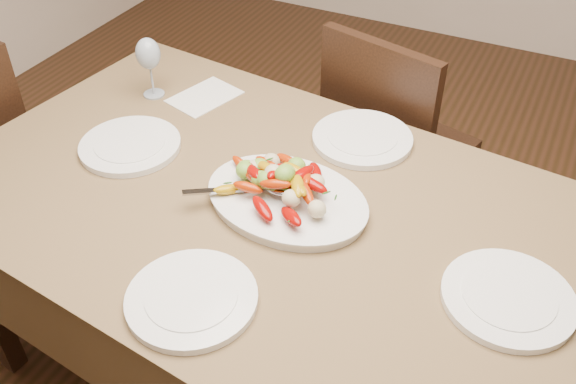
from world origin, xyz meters
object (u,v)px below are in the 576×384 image
(plate_right, at_px, (508,298))
(wine_glass, at_px, (150,66))
(chair_far, at_px, (400,147))
(plate_far, at_px, (362,139))
(plate_left, at_px, (130,146))
(plate_near, at_px, (192,299))
(dining_table, at_px, (288,311))
(serving_platter, at_px, (287,201))

(plate_right, bearing_deg, wine_glass, 162.56)
(chair_far, xyz_separation_m, wine_glass, (-0.69, -0.47, 0.39))
(chair_far, bearing_deg, plate_far, 103.98)
(plate_left, height_order, plate_right, same)
(plate_near, bearing_deg, plate_left, 139.26)
(dining_table, bearing_deg, wine_glass, 153.36)
(plate_right, xyz_separation_m, plate_far, (-0.50, 0.42, 0.00))
(dining_table, bearing_deg, plate_near, -98.46)
(chair_far, relative_size, plate_right, 3.36)
(dining_table, xyz_separation_m, plate_left, (-0.52, 0.05, 0.39))
(chair_far, xyz_separation_m, serving_platter, (-0.07, -0.77, 0.30))
(dining_table, distance_m, wine_glass, 0.85)
(plate_left, xyz_separation_m, plate_far, (0.57, 0.32, 0.00))
(dining_table, relative_size, plate_near, 6.51)
(dining_table, bearing_deg, serving_platter, 123.14)
(plate_left, relative_size, wine_glass, 1.38)
(chair_far, bearing_deg, plate_near, 99.18)
(dining_table, xyz_separation_m, chair_far, (0.06, 0.79, 0.10))
(dining_table, height_order, plate_left, plate_left)
(chair_far, xyz_separation_m, plate_left, (-0.58, -0.74, 0.29))
(chair_far, bearing_deg, plate_right, 135.02)
(dining_table, bearing_deg, chair_far, 85.56)
(dining_table, xyz_separation_m, plate_right, (0.55, -0.05, 0.39))
(dining_table, xyz_separation_m, plate_near, (-0.05, -0.35, 0.39))
(plate_right, bearing_deg, dining_table, 174.32)
(plate_near, bearing_deg, plate_right, 26.47)
(plate_near, height_order, wine_glass, wine_glass)
(plate_right, bearing_deg, plate_far, 139.56)
(dining_table, distance_m, plate_right, 0.68)
(serving_platter, bearing_deg, chair_far, 84.46)
(plate_near, bearing_deg, wine_glass, 130.72)
(plate_near, bearing_deg, chair_far, 84.31)
(plate_far, distance_m, wine_glass, 0.69)
(plate_left, bearing_deg, chair_far, 52.03)
(plate_near, bearing_deg, plate_far, 81.55)
(dining_table, relative_size, plate_left, 6.52)
(chair_far, relative_size, plate_far, 3.33)
(serving_platter, bearing_deg, plate_right, -7.58)
(plate_left, xyz_separation_m, plate_right, (1.07, -0.10, 0.00))
(plate_right, xyz_separation_m, plate_near, (-0.60, -0.30, 0.00))
(plate_near, xyz_separation_m, wine_glass, (-0.58, 0.67, 0.09))
(serving_platter, height_order, plate_near, serving_platter)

